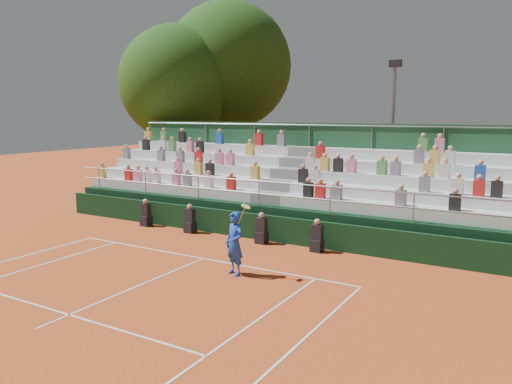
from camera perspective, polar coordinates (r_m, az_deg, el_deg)
The scene contains 8 objects.
ground at distance 17.05m, azimuth -6.02°, elevation -7.59°, with size 90.00×90.00×0.00m, color #BE4D1F.
courtside_wall at distance 19.50m, azimuth -0.45°, elevation -3.89°, with size 20.00×0.15×1.00m, color black.
line_officials at distance 19.69m, azimuth -3.74°, elevation -3.86°, with size 8.44×0.40×1.19m.
grandstand at distance 22.18m, azimuth 3.82°, elevation -0.83°, with size 20.00×5.20×4.40m.
tennis_player at distance 15.11m, azimuth -2.45°, elevation -5.89°, with size 0.95×0.69×2.22m.
tree_west at distance 31.98m, azimuth -9.10°, elevation 12.19°, with size 7.07×7.07×10.23m.
tree_east at distance 33.68m, azimuth -3.22°, elevation 14.18°, with size 8.26×8.26×12.03m.
floodlight_mast at distance 26.09m, azimuth 15.38°, elevation 7.65°, with size 0.60×0.25×7.43m.
Camera 1 is at (9.75, -13.11, 4.88)m, focal length 35.00 mm.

